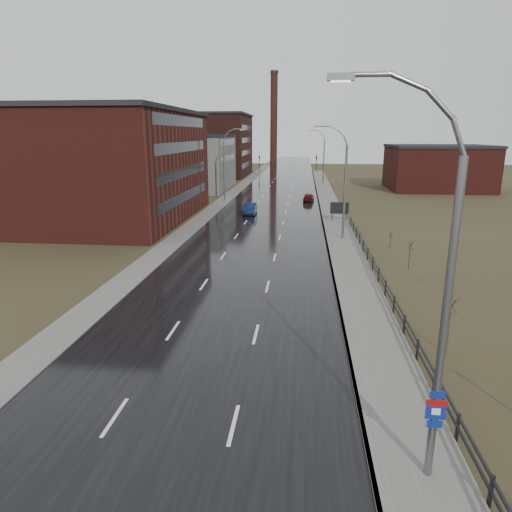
% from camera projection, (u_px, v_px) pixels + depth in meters
% --- Properties ---
extents(ground, '(320.00, 320.00, 0.00)m').
position_uv_depth(ground, '(136.00, 505.00, 13.41)').
color(ground, '#2D2819').
rests_on(ground, ground).
extents(road, '(14.00, 300.00, 0.06)m').
position_uv_depth(road, '(273.00, 204.00, 71.03)').
color(road, black).
rests_on(road, ground).
extents(sidewalk_right, '(3.20, 180.00, 0.18)m').
position_uv_depth(sidewalk_right, '(341.00, 241.00, 46.14)').
color(sidewalk_right, '#595651').
rests_on(sidewalk_right, ground).
extents(curb_right, '(0.16, 180.00, 0.18)m').
position_uv_depth(curb_right, '(326.00, 240.00, 46.30)').
color(curb_right, slate).
rests_on(curb_right, ground).
extents(sidewalk_left, '(2.40, 260.00, 0.12)m').
position_uv_depth(sidewalk_left, '(221.00, 203.00, 71.85)').
color(sidewalk_left, '#595651').
rests_on(sidewalk_left, ground).
extents(warehouse_near, '(22.44, 28.56, 13.50)m').
position_uv_depth(warehouse_near, '(98.00, 165.00, 56.98)').
color(warehouse_near, '#471914').
rests_on(warehouse_near, ground).
extents(warehouse_mid, '(16.32, 20.40, 10.50)m').
position_uv_depth(warehouse_mid, '(188.00, 162.00, 88.77)').
color(warehouse_mid, slate).
rests_on(warehouse_mid, ground).
extents(warehouse_far, '(26.52, 24.48, 15.50)m').
position_uv_depth(warehouse_far, '(197.00, 145.00, 117.43)').
color(warehouse_far, '#331611').
rests_on(warehouse_far, ground).
extents(building_right, '(18.36, 16.32, 8.50)m').
position_uv_depth(building_right, '(437.00, 167.00, 88.04)').
color(building_right, '#471914').
rests_on(building_right, ground).
extents(smokestack, '(2.70, 2.70, 30.70)m').
position_uv_depth(smokestack, '(274.00, 119.00, 154.07)').
color(smokestack, '#331611').
rests_on(smokestack, ground).
extents(streetlight_main, '(3.91, 0.29, 12.11)m').
position_uv_depth(streetlight_main, '(436.00, 298.00, 12.90)').
color(streetlight_main, slate).
rests_on(streetlight_main, ground).
extents(streetlight_right_mid, '(3.36, 0.28, 11.35)m').
position_uv_depth(streetlight_right_mid, '(342.00, 182.00, 45.62)').
color(streetlight_right_mid, slate).
rests_on(streetlight_right_mid, ground).
extents(streetlight_left, '(3.36, 0.28, 11.35)m').
position_uv_depth(streetlight_left, '(226.00, 164.00, 72.22)').
color(streetlight_left, slate).
rests_on(streetlight_left, ground).
extents(streetlight_right_far, '(3.36, 0.28, 11.35)m').
position_uv_depth(streetlight_right_far, '(322.00, 157.00, 97.49)').
color(streetlight_right_far, slate).
rests_on(streetlight_right_far, ground).
extents(guardrail, '(0.10, 53.05, 1.10)m').
position_uv_depth(guardrail, '(387.00, 289.00, 29.78)').
color(guardrail, black).
rests_on(guardrail, ground).
extents(shrub_c, '(0.70, 0.73, 2.96)m').
position_uv_depth(shrub_c, '(449.00, 324.00, 22.28)').
color(shrub_c, '#382D23').
rests_on(shrub_c, ground).
extents(shrub_d, '(0.52, 0.55, 2.21)m').
position_uv_depth(shrub_d, '(451.00, 278.00, 30.64)').
color(shrub_d, '#382D23').
rests_on(shrub_d, ground).
extents(shrub_e, '(0.56, 0.59, 2.35)m').
position_uv_depth(shrub_e, '(410.00, 254.00, 36.40)').
color(shrub_e, '#382D23').
rests_on(shrub_e, ground).
extents(shrub_f, '(0.39, 0.41, 1.62)m').
position_uv_depth(shrub_f, '(390.00, 240.00, 43.18)').
color(shrub_f, '#382D23').
rests_on(shrub_f, ground).
extents(billboard, '(2.25, 0.17, 2.48)m').
position_uv_depth(billboard, '(339.00, 209.00, 55.77)').
color(billboard, black).
rests_on(billboard, ground).
extents(traffic_light_left, '(0.58, 2.73, 5.30)m').
position_uv_depth(traffic_light_left, '(259.00, 156.00, 128.28)').
color(traffic_light_left, black).
rests_on(traffic_light_left, ground).
extents(traffic_light_right, '(0.58, 2.73, 5.30)m').
position_uv_depth(traffic_light_right, '(317.00, 156.00, 126.68)').
color(traffic_light_right, black).
rests_on(traffic_light_right, ground).
extents(car_near, '(1.65, 4.64, 1.52)m').
position_uv_depth(car_near, '(250.00, 209.00, 61.16)').
color(car_near, '#0C193C').
rests_on(car_near, ground).
extents(car_far, '(1.91, 4.04, 1.33)m').
position_uv_depth(car_far, '(309.00, 198.00, 73.03)').
color(car_far, '#4A0C0F').
rests_on(car_far, ground).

